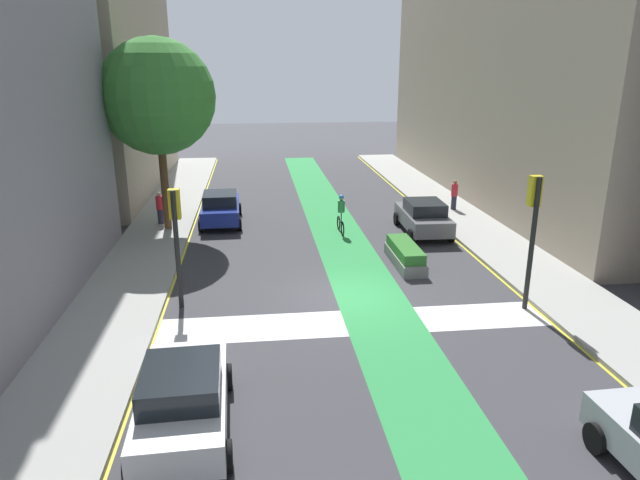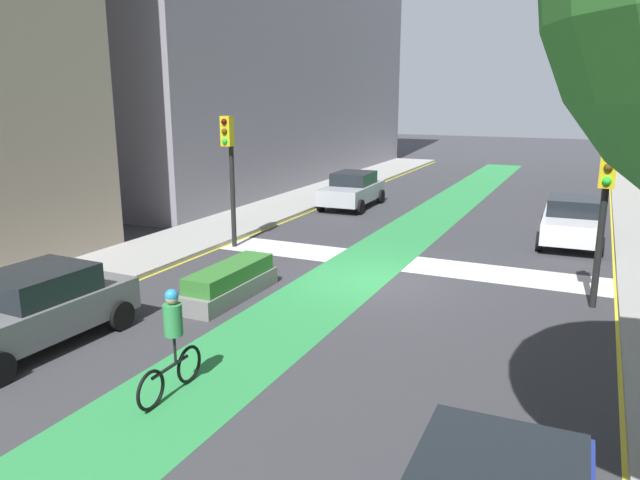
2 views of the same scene
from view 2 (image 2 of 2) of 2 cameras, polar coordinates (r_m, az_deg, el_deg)
ground_plane at (r=16.67m, az=5.45°, el=-3.84°), size 120.00×120.00×0.00m
bike_lane_paint at (r=16.96m, az=2.67°, el=-3.47°), size 2.40×60.00×0.01m
crosswalk_band at (r=18.49m, az=7.52°, el=-2.12°), size 12.00×1.80×0.01m
curb_stripe_left at (r=15.85m, az=26.47°, el=-6.18°), size 0.16×60.00×0.01m
sidewalk_right at (r=20.28m, az=-14.95°, el=-0.84°), size 3.00×60.00×0.15m
curb_stripe_right at (r=19.39m, az=-11.51°, el=-1.52°), size 0.16×60.00×0.01m
traffic_signal_near_right at (r=19.85m, az=-8.60°, el=7.83°), size 0.35×0.52×4.32m
traffic_signal_near_left at (r=15.25m, az=25.43°, el=3.80°), size 0.35×0.52×3.88m
car_silver_right_near at (r=27.27m, az=3.10°, el=4.81°), size 2.14×4.26×1.57m
car_grey_right_far at (r=13.47m, az=-25.57°, el=-5.88°), size 2.13×4.25×1.57m
car_white_left_near at (r=22.24m, az=22.76°, el=1.73°), size 2.14×4.26×1.57m
cyclist_in_lane at (r=10.55m, az=-13.88°, el=-9.22°), size 0.32×1.73×1.86m
median_planter at (r=15.25m, az=-8.54°, el=-4.03°), size 0.93×3.23×0.85m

